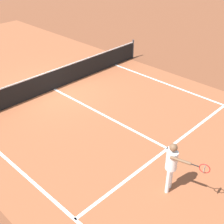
% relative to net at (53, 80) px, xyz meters
% --- Properties ---
extents(ground_plane, '(60.00, 60.00, 0.00)m').
position_rel_net_xyz_m(ground_plane, '(0.00, 0.00, -0.49)').
color(ground_plane, brown).
extents(court_surface_inbounds, '(10.62, 24.40, 0.00)m').
position_rel_net_xyz_m(court_surface_inbounds, '(0.00, 0.00, -0.49)').
color(court_surface_inbounds, '#9E5433').
rests_on(court_surface_inbounds, ground_plane).
extents(line_sideline_left, '(0.10, 11.89, 0.01)m').
position_rel_net_xyz_m(line_sideline_left, '(-4.11, -5.95, -0.49)').
color(line_sideline_left, white).
rests_on(line_sideline_left, ground_plane).
extents(line_sideline_right, '(0.10, 11.89, 0.01)m').
position_rel_net_xyz_m(line_sideline_right, '(4.11, -5.95, -0.49)').
color(line_sideline_right, white).
rests_on(line_sideline_right, ground_plane).
extents(line_service_near, '(8.22, 0.10, 0.01)m').
position_rel_net_xyz_m(line_service_near, '(0.00, -6.40, -0.49)').
color(line_service_near, white).
rests_on(line_service_near, ground_plane).
extents(line_center_service, '(0.10, 6.40, 0.01)m').
position_rel_net_xyz_m(line_center_service, '(0.00, -3.20, -0.49)').
color(line_center_service, white).
rests_on(line_center_service, ground_plane).
extents(net, '(11.22, 0.09, 1.07)m').
position_rel_net_xyz_m(net, '(0.00, 0.00, 0.00)').
color(net, '#33383D').
rests_on(net, ground_plane).
extents(player_near, '(0.41, 1.21, 1.63)m').
position_rel_net_xyz_m(player_near, '(-1.56, -7.54, 0.52)').
color(player_near, white).
rests_on(player_near, ground_plane).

